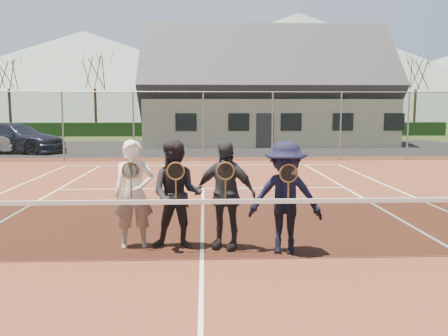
# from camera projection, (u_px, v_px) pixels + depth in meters

# --- Properties ---
(ground) EXTENTS (220.00, 220.00, 0.00)m
(ground) POSITION_uv_depth(u_px,v_px,m) (204.00, 148.00, 27.09)
(ground) COLOR #2B4217
(ground) RESTS_ON ground
(court_surface) EXTENTS (30.00, 30.00, 0.02)m
(court_surface) POSITION_uv_depth(u_px,v_px,m) (202.00, 261.00, 7.27)
(court_surface) COLOR #562819
(court_surface) RESTS_ON ground
(tarmac_carpark) EXTENTS (40.00, 12.00, 0.01)m
(tarmac_carpark) POSITION_uv_depth(u_px,v_px,m) (134.00, 149.00, 26.93)
(tarmac_carpark) COLOR black
(tarmac_carpark) RESTS_ON ground
(hedge_row) EXTENTS (40.00, 1.20, 1.10)m
(hedge_row) POSITION_uv_depth(u_px,v_px,m) (204.00, 129.00, 38.91)
(hedge_row) COLOR black
(hedge_row) RESTS_ON ground
(hill_west) EXTENTS (110.00, 110.00, 18.00)m
(hill_west) POSITION_uv_depth(u_px,v_px,m) (85.00, 75.00, 99.25)
(hill_west) COLOR slate
(hill_west) RESTS_ON ground
(hill_centre) EXTENTS (120.00, 120.00, 22.00)m
(hill_centre) POSITION_uv_depth(u_px,v_px,m) (298.00, 66.00, 100.82)
(hill_centre) COLOR #56685E
(hill_centre) RESTS_ON ground
(car_c) EXTENTS (5.67, 3.52, 1.53)m
(car_c) POSITION_uv_depth(u_px,v_px,m) (15.00, 138.00, 24.41)
(car_c) COLOR #1A1E35
(car_c) RESTS_ON ground
(court_markings) EXTENTS (11.03, 23.83, 0.01)m
(court_markings) POSITION_uv_depth(u_px,v_px,m) (202.00, 260.00, 7.27)
(court_markings) COLOR white
(court_markings) RESTS_ON court_surface
(tennis_net) EXTENTS (11.68, 0.08, 1.10)m
(tennis_net) POSITION_uv_depth(u_px,v_px,m) (202.00, 227.00, 7.20)
(tennis_net) COLOR slate
(tennis_net) RESTS_ON ground
(perimeter_fence) EXTENTS (30.07, 0.07, 3.02)m
(perimeter_fence) POSITION_uv_depth(u_px,v_px,m) (203.00, 126.00, 20.46)
(perimeter_fence) COLOR slate
(perimeter_fence) RESTS_ON ground
(clubhouse) EXTENTS (15.60, 8.20, 7.70)m
(clubhouse) POSITION_uv_depth(u_px,v_px,m) (265.00, 82.00, 30.70)
(clubhouse) COLOR beige
(clubhouse) RESTS_ON ground
(tree_a) EXTENTS (3.20, 3.20, 7.77)m
(tree_a) POSITION_uv_depth(u_px,v_px,m) (7.00, 65.00, 38.59)
(tree_a) COLOR #342313
(tree_a) RESTS_ON ground
(tree_b) EXTENTS (3.20, 3.20, 7.77)m
(tree_b) POSITION_uv_depth(u_px,v_px,m) (94.00, 65.00, 38.87)
(tree_b) COLOR #3A2115
(tree_b) RESTS_ON ground
(tree_c) EXTENTS (3.20, 3.20, 7.77)m
(tree_c) POSITION_uv_depth(u_px,v_px,m) (228.00, 65.00, 39.31)
(tree_c) COLOR #372514
(tree_c) RESTS_ON ground
(tree_d) EXTENTS (3.20, 3.20, 7.77)m
(tree_d) POSITION_uv_depth(u_px,v_px,m) (347.00, 66.00, 39.72)
(tree_d) COLOR #382614
(tree_d) RESTS_ON ground
(tree_e) EXTENTS (3.20, 3.20, 7.77)m
(tree_e) POSITION_uv_depth(u_px,v_px,m) (417.00, 66.00, 39.96)
(tree_e) COLOR #382814
(tree_e) RESTS_ON ground
(player_a) EXTENTS (0.72, 0.55, 1.80)m
(player_a) POSITION_uv_depth(u_px,v_px,m) (134.00, 194.00, 7.84)
(player_a) COLOR white
(player_a) RESTS_ON court_surface
(player_b) EXTENTS (0.94, 0.77, 1.80)m
(player_b) POSITION_uv_depth(u_px,v_px,m) (177.00, 195.00, 7.78)
(player_b) COLOR black
(player_b) RESTS_ON court_surface
(player_c) EXTENTS (1.14, 0.79, 1.80)m
(player_c) POSITION_uv_depth(u_px,v_px,m) (225.00, 195.00, 7.79)
(player_c) COLOR #26252A
(player_c) RESTS_ON court_surface
(player_d) EXTENTS (1.27, 0.89, 1.80)m
(player_d) POSITION_uv_depth(u_px,v_px,m) (285.00, 198.00, 7.53)
(player_d) COLOR black
(player_d) RESTS_ON court_surface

